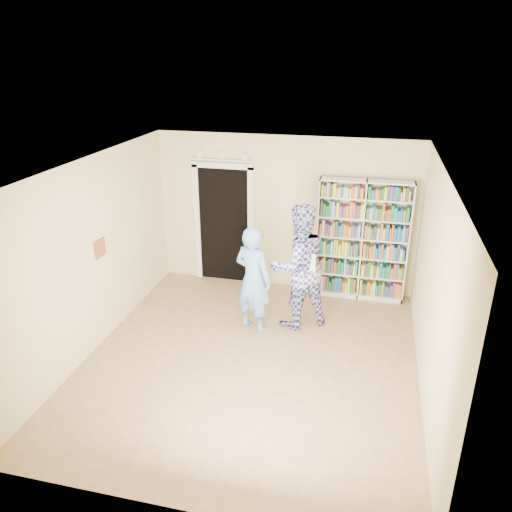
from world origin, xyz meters
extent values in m
plane|color=#936847|center=(0.00, 0.00, 0.00)|extent=(5.00, 5.00, 0.00)
plane|color=white|center=(0.00, 0.00, 2.70)|extent=(5.00, 5.00, 0.00)
plane|color=beige|center=(0.00, 2.50, 1.35)|extent=(4.50, 0.00, 4.50)
plane|color=beige|center=(-2.25, 0.00, 1.35)|extent=(0.00, 5.00, 5.00)
plane|color=beige|center=(2.25, 0.00, 1.35)|extent=(0.00, 5.00, 5.00)
cube|color=white|center=(1.35, 2.34, 1.03)|extent=(1.50, 0.28, 2.07)
cube|color=white|center=(1.35, 2.34, 1.03)|extent=(0.02, 0.28, 2.07)
cube|color=black|center=(-1.10, 2.48, 1.05)|extent=(0.90, 0.03, 2.10)
cube|color=white|center=(-1.60, 2.47, 1.05)|extent=(0.10, 0.06, 2.20)
cube|color=white|center=(-0.60, 2.47, 1.05)|extent=(0.10, 0.06, 2.20)
cube|color=white|center=(-1.10, 2.47, 2.15)|extent=(1.10, 0.06, 0.10)
cube|color=white|center=(-1.10, 2.46, 2.25)|extent=(1.10, 0.08, 0.02)
cube|color=brown|center=(-2.23, 0.20, 1.40)|extent=(0.03, 0.25, 0.25)
imported|color=#689FE7|center=(-0.17, 0.86, 0.83)|extent=(0.71, 0.60, 1.67)
imported|color=navy|center=(0.46, 1.16, 0.98)|extent=(1.20, 1.14, 1.96)
cube|color=white|center=(0.62, 0.96, 1.11)|extent=(0.23, 0.03, 0.33)
camera|label=1|loc=(1.42, -5.64, 4.02)|focal=35.00mm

